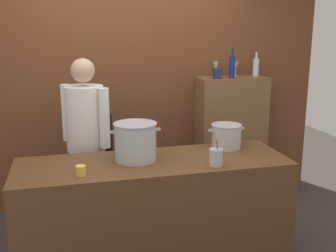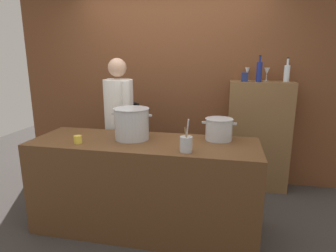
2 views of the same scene
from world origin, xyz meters
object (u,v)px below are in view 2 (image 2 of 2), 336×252
(wine_bottle_clear, at_px, (287,73))
(stockpot_small, at_px, (219,129))
(stockpot_large, at_px, (132,124))
(wine_bottle_cobalt, at_px, (259,72))
(butter_jar, at_px, (78,139))
(wine_glass_tall, at_px, (247,72))
(spice_tin_navy, at_px, (245,77))
(chef, at_px, (120,119))
(wine_glass_short, at_px, (267,72))
(utensil_crock, at_px, (186,144))

(wine_bottle_clear, bearing_deg, stockpot_small, -126.35)
(stockpot_large, relative_size, wine_bottle_cobalt, 1.29)
(butter_jar, bearing_deg, wine_glass_tall, 43.17)
(stockpot_small, bearing_deg, wine_glass_tall, 74.68)
(stockpot_large, xyz_separation_m, wine_bottle_cobalt, (1.23, 1.05, 0.45))
(stockpot_large, distance_m, spice_tin_navy, 1.56)
(stockpot_small, height_order, wine_glass_tall, wine_glass_tall)
(wine_bottle_cobalt, height_order, wine_glass_tall, wine_bottle_cobalt)
(wine_bottle_cobalt, relative_size, spice_tin_navy, 2.83)
(chef, height_order, stockpot_large, chef)
(chef, distance_m, stockpot_large, 0.67)
(chef, relative_size, stockpot_large, 4.17)
(wine_glass_short, bearing_deg, butter_jar, -140.99)
(wine_bottle_clear, relative_size, wine_glass_short, 1.72)
(stockpot_small, bearing_deg, utensil_crock, -120.92)
(utensil_crock, height_order, wine_bottle_cobalt, wine_bottle_cobalt)
(chef, xyz_separation_m, wine_glass_short, (1.69, 0.62, 0.53))
(utensil_crock, bearing_deg, wine_bottle_cobalt, 63.26)
(stockpot_small, distance_m, wine_bottle_cobalt, 1.12)
(wine_bottle_cobalt, relative_size, wine_bottle_clear, 1.09)
(stockpot_small, xyz_separation_m, wine_bottle_cobalt, (0.42, 0.91, 0.50))
(stockpot_large, xyz_separation_m, wine_bottle_clear, (1.56, 1.15, 0.44))
(wine_glass_tall, bearing_deg, wine_glass_short, -2.86)
(stockpot_small, height_order, wine_glass_short, wine_glass_short)
(butter_jar, distance_m, wine_bottle_clear, 2.50)
(stockpot_large, distance_m, utensil_crock, 0.64)
(stockpot_small, bearing_deg, butter_jar, -163.00)
(spice_tin_navy, bearing_deg, wine_bottle_clear, 10.44)
(wine_bottle_clear, xyz_separation_m, spice_tin_navy, (-0.49, -0.09, -0.05))
(butter_jar, bearing_deg, stockpot_small, 17.00)
(stockpot_large, bearing_deg, butter_jar, -150.85)
(butter_jar, relative_size, spice_tin_navy, 0.67)
(wine_glass_tall, bearing_deg, wine_bottle_cobalt, -51.28)
(stockpot_large, height_order, wine_glass_tall, wine_glass_tall)
(utensil_crock, height_order, wine_glass_tall, wine_glass_tall)
(wine_bottle_cobalt, xyz_separation_m, wine_bottle_clear, (0.33, 0.10, -0.02))
(wine_bottle_clear, xyz_separation_m, wine_glass_tall, (-0.45, 0.05, 0.01))
(chef, bearing_deg, wine_glass_short, -114.62)
(utensil_crock, distance_m, wine_bottle_cobalt, 1.58)
(stockpot_small, relative_size, butter_jar, 4.46)
(stockpot_small, bearing_deg, wine_glass_short, 63.67)
(stockpot_large, bearing_deg, utensil_crock, -26.25)
(stockpot_large, relative_size, butter_jar, 5.47)
(stockpot_large, bearing_deg, wine_bottle_cobalt, 40.34)
(stockpot_large, bearing_deg, wine_glass_tall, 47.41)
(chef, bearing_deg, stockpot_large, 166.51)
(butter_jar, relative_size, wine_bottle_clear, 0.26)
(stockpot_large, distance_m, butter_jar, 0.51)
(wine_bottle_cobalt, distance_m, wine_bottle_clear, 0.34)
(wine_bottle_clear, height_order, spice_tin_navy, wine_bottle_clear)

